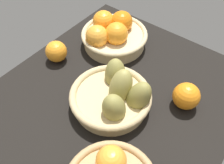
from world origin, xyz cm
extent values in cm
cube|color=black|center=(0.00, 0.00, 1.50)|extent=(84.00, 72.00, 3.00)
cylinder|color=tan|center=(1.82, 1.03, 5.30)|extent=(22.77, 22.77, 4.60)
torus|color=tan|center=(1.82, 1.03, 7.60)|extent=(24.96, 24.96, 2.20)
ellipsoid|color=#9E934C|center=(-0.91, 2.69, 10.17)|extent=(10.91, 7.78, 13.56)
ellipsoid|color=olive|center=(-4.49, -1.96, 8.85)|extent=(11.26, 10.82, 13.20)
ellipsoid|color=olive|center=(-1.69, 8.63, 8.97)|extent=(11.06, 11.64, 13.49)
ellipsoid|color=olive|center=(5.98, 5.52, 9.39)|extent=(10.41, 10.45, 11.16)
cylinder|color=#D3BC8C|center=(-21.80, -15.53, 5.51)|extent=(23.16, 23.16, 5.01)
torus|color=#D3BC8C|center=(-21.80, -15.53, 8.01)|extent=(24.95, 24.95, 1.78)
sphere|color=orange|center=(-23.07, -21.73, 10.20)|extent=(8.33, 8.33, 8.33)
sphere|color=orange|center=(-19.67, -12.98, 10.62)|extent=(8.33, 8.33, 8.33)
sphere|color=orange|center=(-26.57, -15.75, 10.64)|extent=(8.33, 8.33, 8.33)
sphere|color=#F49E33|center=(-14.83, -18.06, 9.91)|extent=(8.33, 8.33, 8.33)
sphere|color=#F49E33|center=(18.79, 14.49, 10.58)|extent=(7.41, 7.41, 7.41)
sphere|color=orange|center=(-12.17, 19.08, 7.17)|extent=(8.33, 8.33, 8.33)
sphere|color=orange|center=(-2.39, -26.77, 6.85)|extent=(7.69, 7.69, 7.69)
camera|label=1|loc=(37.92, 29.53, 66.48)|focal=39.95mm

